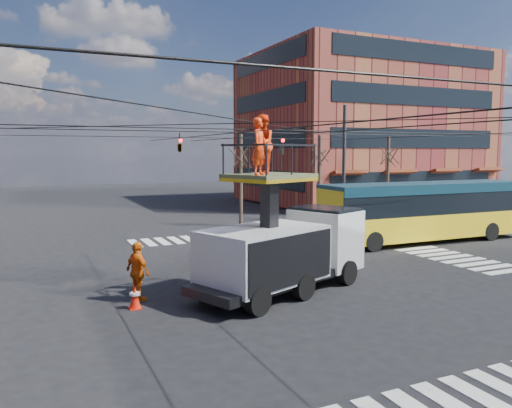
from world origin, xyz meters
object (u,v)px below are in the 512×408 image
object	(u,v)px
utility_truck	(284,234)
flagger	(341,239)
city_bus	(425,210)
traffic_cone	(135,297)
worker_ground	(138,272)

from	to	relation	value
utility_truck	flagger	distance (m)	5.57
city_bus	flagger	xyz separation A→B (m)	(-6.91, -2.23, -0.70)
flagger	utility_truck	bearing A→B (deg)	-54.54
traffic_cone	worker_ground	xyz separation A→B (m)	(0.26, 0.76, 0.61)
utility_truck	flagger	world-z (taller)	utility_truck
utility_truck	city_bus	bearing A→B (deg)	3.15
city_bus	worker_ground	world-z (taller)	city_bus
utility_truck	city_bus	size ratio (longest dim) A/B	0.61
city_bus	worker_ground	size ratio (longest dim) A/B	6.18
traffic_cone	worker_ground	bearing A→B (deg)	71.12
utility_truck	worker_ground	world-z (taller)	utility_truck
utility_truck	flagger	xyz separation A→B (m)	(4.49, 3.13, -0.99)
utility_truck	traffic_cone	distance (m)	5.42
traffic_cone	city_bus	bearing A→B (deg)	17.51
utility_truck	city_bus	distance (m)	12.61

